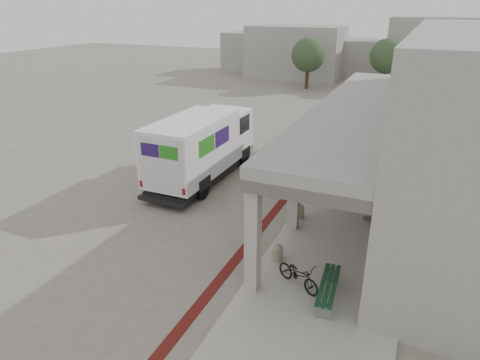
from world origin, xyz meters
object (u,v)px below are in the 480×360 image
at_px(bicycle_black, 299,274).
at_px(fedex_truck, 202,146).
at_px(bench, 328,288).
at_px(utility_cabinet, 380,210).

bearing_deg(bicycle_black, fedex_truck, 73.67).
xyz_separation_m(fedex_truck, bench, (7.51, -6.63, -1.20)).
distance_m(fedex_truck, bicycle_black, 9.27).
height_order(fedex_truck, utility_cabinet, fedex_truck).
bearing_deg(bench, fedex_truck, 133.92).
distance_m(utility_cabinet, bicycle_black, 5.42).
distance_m(fedex_truck, utility_cabinet, 8.41).
relative_size(bench, utility_cabinet, 2.36).
height_order(fedex_truck, bicycle_black, fedex_truck).
bearing_deg(bicycle_black, bench, -74.55).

